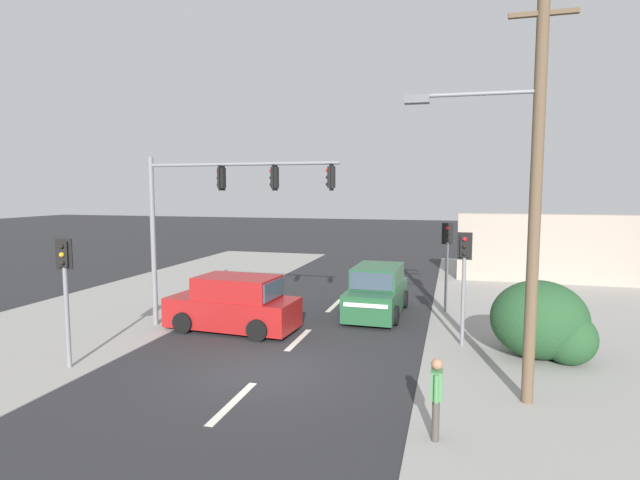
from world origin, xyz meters
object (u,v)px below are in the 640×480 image
(traffic_signal_mast, at_px, (213,205))
(suv_kerbside_parked, at_px, (377,292))
(utility_pole_foreground_right, at_px, (530,174))
(pedestal_signal_right_kerb, at_px, (464,269))
(pedestrian_at_kerb, at_px, (436,394))
(pedestal_signal_far_median, at_px, (447,252))
(suv_oncoming_mid, at_px, (234,305))
(pedestal_signal_left_kerb, at_px, (65,281))

(traffic_signal_mast, bearing_deg, suv_kerbside_parked, 35.95)
(utility_pole_foreground_right, distance_m, suv_kerbside_parked, 9.55)
(pedestal_signal_right_kerb, bearing_deg, traffic_signal_mast, -177.48)
(suv_kerbside_parked, bearing_deg, pedestrian_at_kerb, -74.85)
(pedestal_signal_right_kerb, xyz_separation_m, pedestal_signal_far_median, (-0.57, 4.37, 0.00))
(suv_oncoming_mid, distance_m, pedestrian_at_kerb, 9.29)
(traffic_signal_mast, relative_size, pedestal_signal_right_kerb, 1.94)
(suv_kerbside_parked, bearing_deg, suv_oncoming_mid, -141.79)
(utility_pole_foreground_right, bearing_deg, pedestal_signal_right_kerb, 107.39)
(suv_kerbside_parked, xyz_separation_m, pedestrian_at_kerb, (2.59, -9.57, 0.04))
(pedestal_signal_left_kerb, height_order, pedestrian_at_kerb, pedestal_signal_left_kerb)
(suv_oncoming_mid, relative_size, pedestrian_at_kerb, 2.85)
(pedestal_signal_far_median, height_order, pedestrian_at_kerb, pedestal_signal_far_median)
(pedestal_signal_left_kerb, distance_m, suv_kerbside_parked, 10.98)
(pedestal_signal_left_kerb, distance_m, pedestrian_at_kerb, 10.02)
(utility_pole_foreground_right, height_order, pedestal_signal_left_kerb, utility_pole_foreground_right)
(suv_oncoming_mid, bearing_deg, suv_kerbside_parked, 38.21)
(traffic_signal_mast, relative_size, pedestrian_at_kerb, 4.23)
(utility_pole_foreground_right, relative_size, pedestal_signal_far_median, 2.72)
(suv_kerbside_parked, bearing_deg, pedestal_signal_far_median, 22.03)
(pedestal_signal_right_kerb, distance_m, suv_kerbside_parked, 4.84)
(pedestal_signal_far_median, bearing_deg, suv_oncoming_mid, -147.13)
(utility_pole_foreground_right, relative_size, suv_kerbside_parked, 2.11)
(utility_pole_foreground_right, xyz_separation_m, suv_oncoming_mid, (-8.87, 3.78, -4.31))
(pedestal_signal_right_kerb, bearing_deg, suv_kerbside_parked, 133.68)
(utility_pole_foreground_right, relative_size, pedestal_signal_right_kerb, 2.72)
(pedestrian_at_kerb, bearing_deg, pedestal_signal_left_kerb, 171.69)
(suv_oncoming_mid, bearing_deg, pedestal_signal_far_median, 32.87)
(pedestal_signal_right_kerb, height_order, suv_oncoming_mid, pedestal_signal_right_kerb)
(traffic_signal_mast, height_order, suv_kerbside_parked, traffic_signal_mast)
(pedestal_signal_left_kerb, relative_size, suv_oncoming_mid, 0.77)
(traffic_signal_mast, distance_m, suv_oncoming_mid, 3.53)
(pedestal_signal_far_median, xyz_separation_m, suv_kerbside_parked, (-2.60, -1.05, -1.53))
(suv_oncoming_mid, bearing_deg, pedestal_signal_right_kerb, 1.40)
(pedestal_signal_far_median, relative_size, pedestrian_at_kerb, 2.18)
(utility_pole_foreground_right, distance_m, traffic_signal_mast, 10.19)
(utility_pole_foreground_right, relative_size, suv_oncoming_mid, 2.08)
(traffic_signal_mast, height_order, suv_oncoming_mid, traffic_signal_mast)
(pedestal_signal_right_kerb, height_order, suv_kerbside_parked, pedestal_signal_right_kerb)
(utility_pole_foreground_right, xyz_separation_m, suv_kerbside_parked, (-4.41, 7.29, -4.31))
(utility_pole_foreground_right, distance_m, pedestal_signal_far_median, 8.97)
(utility_pole_foreground_right, height_order, pedestal_signal_far_median, utility_pole_foreground_right)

